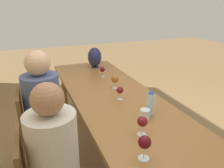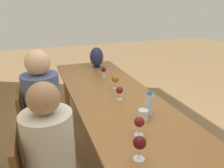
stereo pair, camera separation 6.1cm
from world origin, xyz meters
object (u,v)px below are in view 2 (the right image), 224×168
Objects in this scene: wine_glass_1 at (119,90)px; person_near at (53,160)px; wine_glass_4 at (115,79)px; wine_glass_5 at (139,122)px; wine_glass_2 at (104,70)px; person_far at (45,109)px; water_tumbler at (143,115)px; wine_glass_3 at (140,143)px; chair_far at (38,128)px; water_bottle at (149,103)px; vase at (97,57)px.

person_near is at bearing 127.22° from wine_glass_1.
wine_glass_5 is (-0.88, 0.16, -0.01)m from wine_glass_4.
wine_glass_2 is 0.92m from person_far.
wine_glass_3 is (-0.41, 0.24, 0.07)m from water_tumbler.
chair_far is at bearing 120.25° from wine_glass_2.
person_far reaches higher than wine_glass_1.
water_bottle is at bearing -177.74° from wine_glass_2.
water_tumbler is 0.53× the size of wine_glass_3.
water_bottle is 0.79× the size of vase.
wine_glass_3 is 1.14m from wine_glass_4.
water_tumbler is 1.12m from wine_glass_2.
chair_far is (-0.92, 0.88, -0.43)m from vase.
water_bottle is 0.57m from wine_glass_3.
water_bottle is 1.07m from wine_glass_2.
person_far is (0.82, 0.59, -0.19)m from wine_glass_5.
wine_glass_3 is at bearing 166.22° from wine_glass_4.
wine_glass_2 is 0.87× the size of wine_glass_5.
wine_glass_1 is (0.36, 0.11, -0.02)m from water_bottle.
person_near is at bearing 154.38° from vase.
person_far is at bearing 94.75° from wine_glass_4.
person_far reaches higher than wine_glass_3.
wine_glass_5 is at bearing 172.75° from wine_glass_2.
wine_glass_1 is 0.88m from chair_far.
wine_glass_5 is at bearing -144.20° from person_far.
wine_glass_2 is 0.10× the size of person_near.
wine_glass_2 is at bearing -57.11° from person_far.
chair_far is 0.71× the size of person_far.
wine_glass_3 reaches higher than wine_glass_1.
wine_glass_3 is at bearing 169.70° from wine_glass_2.
person_near is at bearing 148.36° from wine_glass_2.
wine_glass_1 is 0.71m from wine_glass_2.
person_near reaches higher than water_tumbler.
vase is at bearing -9.13° from wine_glass_3.
wine_glass_1 is (-1.14, 0.11, -0.05)m from vase.
wine_glass_2 is at bearing -1.77° from water_tumbler.
wine_glass_1 is 0.74m from person_far.
water_tumbler is 0.42m from wine_glass_1.
chair_far is at bearing 90.00° from person_far.
vase is 0.86m from wine_glass_4.
person_far reaches higher than person_near.
wine_glass_4 is 0.17× the size of chair_far.
water_bottle is at bearing -41.12° from wine_glass_5.
wine_glass_4 is at bearing -85.72° from chair_far.
wine_glass_4 is 1.12m from person_near.
wine_glass_3 is (-1.54, 0.28, 0.03)m from wine_glass_2.
water_tumbler is at bearing -35.18° from wine_glass_5.
wine_glass_4 is 0.78m from person_far.
wine_glass_4 is at bearing -85.25° from person_far.
wine_glass_1 is 0.93× the size of wine_glass_5.
person_near is at bearing 101.28° from water_bottle.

